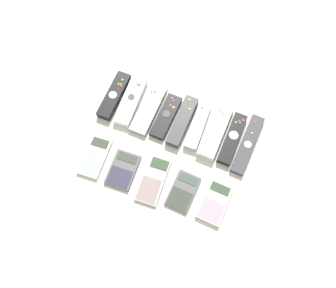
# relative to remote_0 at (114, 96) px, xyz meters

# --- Properties ---
(ground_plane) EXTENTS (3.00, 3.00, 0.00)m
(ground_plane) POSITION_rel_remote_0_xyz_m (0.24, -0.13, -0.01)
(ground_plane) COLOR beige
(remote_0) EXTENTS (0.05, 0.18, 0.03)m
(remote_0) POSITION_rel_remote_0_xyz_m (0.00, 0.00, 0.00)
(remote_0) COLOR black
(remote_0) RESTS_ON ground_plane
(remote_1) EXTENTS (0.06, 0.19, 0.03)m
(remote_1) POSITION_rel_remote_0_xyz_m (0.06, 0.00, -0.00)
(remote_1) COLOR white
(remote_1) RESTS_ON ground_plane
(remote_2) EXTENTS (0.06, 0.19, 0.02)m
(remote_2) POSITION_rel_remote_0_xyz_m (0.13, -0.00, -0.00)
(remote_2) COLOR gray
(remote_2) RESTS_ON ground_plane
(remote_3) EXTENTS (0.06, 0.17, 0.02)m
(remote_3) POSITION_rel_remote_0_xyz_m (0.19, -0.01, -0.00)
(remote_3) COLOR black
(remote_3) RESTS_ON ground_plane
(remote_4) EXTENTS (0.05, 0.19, 0.03)m
(remote_4) POSITION_rel_remote_0_xyz_m (0.25, -0.01, -0.00)
(remote_4) COLOR #333338
(remote_4) RESTS_ON ground_plane
(remote_5) EXTENTS (0.05, 0.17, 0.02)m
(remote_5) POSITION_rel_remote_0_xyz_m (0.30, -0.00, -0.00)
(remote_5) COLOR #B7B7BC
(remote_5) RESTS_ON ground_plane
(remote_6) EXTENTS (0.06, 0.20, 0.03)m
(remote_6) POSITION_rel_remote_0_xyz_m (0.36, 0.00, 0.00)
(remote_6) COLOR white
(remote_6) RESTS_ON ground_plane
(remote_7) EXTENTS (0.05, 0.18, 0.02)m
(remote_7) POSITION_rel_remote_0_xyz_m (0.42, -0.00, -0.00)
(remote_7) COLOR black
(remote_7) RESTS_ON ground_plane
(remote_8) EXTENTS (0.06, 0.21, 0.02)m
(remote_8) POSITION_rel_remote_0_xyz_m (0.48, -0.00, -0.00)
(remote_8) COLOR #333338
(remote_8) RESTS_ON ground_plane
(calculator_0) EXTENTS (0.08, 0.14, 0.01)m
(calculator_0) POSITION_rel_remote_0_xyz_m (0.03, -0.22, -0.01)
(calculator_0) COLOR silver
(calculator_0) RESTS_ON ground_plane
(calculator_1) EXTENTS (0.09, 0.12, 0.01)m
(calculator_1) POSITION_rel_remote_0_xyz_m (0.14, -0.23, -0.01)
(calculator_1) COLOR #4C4C51
(calculator_1) RESTS_ON ground_plane
(calculator_2) EXTENTS (0.08, 0.16, 0.01)m
(calculator_2) POSITION_rel_remote_0_xyz_m (0.24, -0.22, -0.01)
(calculator_2) COLOR #B2B2B7
(calculator_2) RESTS_ON ground_plane
(calculator_3) EXTENTS (0.08, 0.12, 0.01)m
(calculator_3) POSITION_rel_remote_0_xyz_m (0.34, -0.22, -0.01)
(calculator_3) COLOR #4C4C51
(calculator_3) RESTS_ON ground_plane
(calculator_4) EXTENTS (0.08, 0.13, 0.02)m
(calculator_4) POSITION_rel_remote_0_xyz_m (0.44, -0.22, -0.01)
(calculator_4) COLOR silver
(calculator_4) RESTS_ON ground_plane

